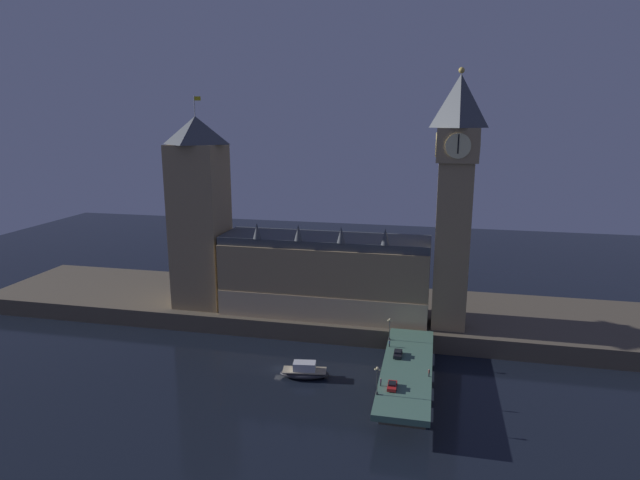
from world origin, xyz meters
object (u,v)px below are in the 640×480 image
(pedestrian_mid_walk, at_px, (429,373))
(pedestrian_far_rail, at_px, (389,343))
(pedestrian_near_rail, at_px, (381,382))
(street_lamp_near, at_px, (377,377))
(boat_upstream, at_px, (305,372))
(victoria_tower, at_px, (200,213))
(car_northbound_trail, at_px, (392,386))
(street_lamp_far, at_px, (390,326))
(car_northbound_lead, at_px, (398,354))
(clock_tower, at_px, (455,196))

(pedestrian_mid_walk, distance_m, pedestrian_far_rail, 17.78)
(pedestrian_near_rail, relative_size, street_lamp_near, 0.29)
(street_lamp_near, relative_size, boat_upstream, 0.49)
(pedestrian_near_rail, xyz_separation_m, boat_upstream, (-20.38, 12.62, -6.05))
(victoria_tower, distance_m, pedestrian_far_rail, 71.75)
(car_northbound_trail, bearing_deg, pedestrian_far_rail, 96.73)
(pedestrian_mid_walk, relative_size, street_lamp_far, 0.31)
(victoria_tower, bearing_deg, street_lamp_near, -38.47)
(car_northbound_lead, distance_m, pedestrian_far_rail, 5.84)
(pedestrian_near_rail, bearing_deg, street_lamp_far, 90.90)
(pedestrian_near_rail, relative_size, pedestrian_far_rail, 1.02)
(car_northbound_trail, bearing_deg, victoria_tower, 144.80)
(pedestrian_mid_walk, distance_m, street_lamp_near, 15.31)
(car_northbound_trail, relative_size, street_lamp_near, 0.67)
(clock_tower, xyz_separation_m, pedestrian_mid_walk, (-4.62, -35.27, -35.57))
(street_lamp_near, distance_m, street_lamp_far, 29.44)
(street_lamp_far, bearing_deg, boat_upstream, -147.14)
(victoria_tower, height_order, car_northbound_lead, victoria_tower)
(pedestrian_near_rail, relative_size, pedestrian_mid_walk, 1.00)
(pedestrian_near_rail, distance_m, street_lamp_near, 4.93)
(victoria_tower, xyz_separation_m, car_northbound_lead, (64.40, -28.95, -27.91))
(pedestrian_near_rail, height_order, pedestrian_mid_walk, same)
(car_northbound_lead, xyz_separation_m, street_lamp_near, (-2.96, -19.87, 3.32))
(pedestrian_far_rail, bearing_deg, pedestrian_near_rail, -90.00)
(pedestrian_mid_walk, relative_size, street_lamp_near, 0.29)
(street_lamp_far, bearing_deg, car_northbound_lead, -72.79)
(victoria_tower, relative_size, car_northbound_trail, 15.33)
(clock_tower, xyz_separation_m, pedestrian_near_rail, (-14.88, -41.95, -35.56))
(clock_tower, bearing_deg, street_lamp_far, -132.93)
(pedestrian_mid_walk, relative_size, boat_upstream, 0.14)
(pedestrian_near_rail, bearing_deg, car_northbound_lead, 80.87)
(victoria_tower, bearing_deg, pedestrian_far_rail, -20.98)
(car_northbound_lead, distance_m, street_lamp_far, 10.49)
(clock_tower, relative_size, boat_upstream, 5.48)
(clock_tower, distance_m, pedestrian_far_rail, 43.80)
(pedestrian_far_rail, height_order, boat_upstream, pedestrian_far_rail)
(car_northbound_trail, bearing_deg, clock_tower, 73.83)
(victoria_tower, bearing_deg, pedestrian_mid_walk, -27.94)
(pedestrian_near_rail, distance_m, boat_upstream, 24.72)
(car_northbound_lead, bearing_deg, pedestrian_near_rail, -99.13)
(car_northbound_lead, height_order, car_northbound_trail, car_northbound_lead)
(pedestrian_near_rail, height_order, boat_upstream, pedestrian_near_rail)
(street_lamp_far, bearing_deg, pedestrian_far_rail, -84.72)
(street_lamp_far, height_order, boat_upstream, street_lamp_far)
(pedestrian_mid_walk, xyz_separation_m, boat_upstream, (-30.63, 5.95, -6.05))
(pedestrian_near_rail, xyz_separation_m, pedestrian_far_rail, (0.00, 21.20, -0.03))
(pedestrian_mid_walk, distance_m, boat_upstream, 31.79)
(clock_tower, relative_size, pedestrian_near_rail, 38.35)
(victoria_tower, height_order, pedestrian_mid_walk, victoria_tower)
(boat_upstream, bearing_deg, victoria_tower, 142.09)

